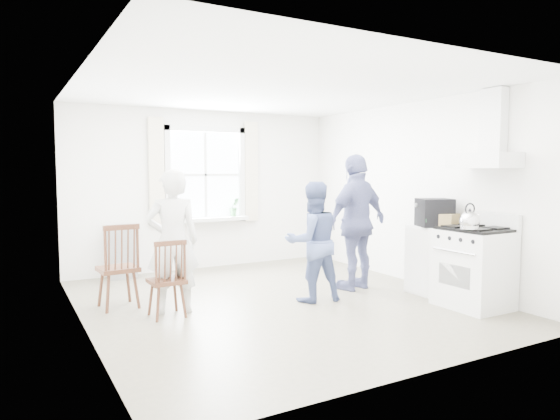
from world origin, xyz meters
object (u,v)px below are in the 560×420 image
(gas_stove, at_px, (474,267))
(windsor_chair_b, at_px, (120,257))
(person_right, at_px, (357,222))
(stereo_stack, at_px, (434,213))
(person_mid, at_px, (313,242))
(low_cabinet, at_px, (433,260))
(person_left, at_px, (173,242))
(windsor_chair_a, at_px, (169,270))

(gas_stove, relative_size, windsor_chair_b, 1.10)
(person_right, bearing_deg, windsor_chair_b, -21.59)
(stereo_stack, height_order, person_right, person_right)
(gas_stove, height_order, windsor_chair_b, gas_stove)
(stereo_stack, distance_m, person_mid, 1.66)
(windsor_chair_b, distance_m, person_right, 3.09)
(low_cabinet, bearing_deg, person_left, 165.96)
(windsor_chair_a, relative_size, person_left, 0.54)
(low_cabinet, bearing_deg, windsor_chair_a, 169.77)
(windsor_chair_a, bearing_deg, stereo_stack, -11.00)
(windsor_chair_a, height_order, windsor_chair_b, windsor_chair_b)
(windsor_chair_a, relative_size, person_mid, 0.59)
(person_left, height_order, person_mid, person_left)
(windsor_chair_a, xyz_separation_m, person_left, (0.11, 0.21, 0.28))
(windsor_chair_b, relative_size, person_mid, 0.68)
(windsor_chair_b, bearing_deg, gas_stove, -27.73)
(stereo_stack, bearing_deg, person_left, 165.14)
(person_left, bearing_deg, windsor_chair_a, 73.22)
(stereo_stack, xyz_separation_m, windsor_chair_a, (-3.32, 0.64, -0.54))
(low_cabinet, relative_size, person_left, 0.55)
(low_cabinet, bearing_deg, windsor_chair_b, 161.77)
(low_cabinet, bearing_deg, person_mid, 163.26)
(person_mid, relative_size, person_right, 0.81)
(gas_stove, bearing_deg, windsor_chair_a, 158.35)
(person_right, bearing_deg, person_mid, 3.31)
(stereo_stack, relative_size, windsor_chair_a, 0.58)
(windsor_chair_a, distance_m, windsor_chair_b, 0.74)
(low_cabinet, distance_m, windsor_chair_a, 3.42)
(windsor_chair_a, bearing_deg, low_cabinet, -10.23)
(windsor_chair_b, height_order, person_right, person_right)
(person_left, height_order, person_right, person_right)
(gas_stove, distance_m, stereo_stack, 0.89)
(windsor_chair_a, xyz_separation_m, person_right, (2.64, 0.10, 0.39))
(windsor_chair_a, bearing_deg, person_left, 62.56)
(gas_stove, bearing_deg, person_mid, 142.12)
(person_mid, bearing_deg, windsor_chair_a, 3.28)
(person_mid, bearing_deg, windsor_chair_b, -11.80)
(stereo_stack, height_order, windsor_chair_a, stereo_stack)
(stereo_stack, bearing_deg, person_mid, 161.53)
(gas_stove, height_order, low_cabinet, gas_stove)
(person_mid, xyz_separation_m, person_right, (0.86, 0.23, 0.18))
(gas_stove, relative_size, low_cabinet, 1.24)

